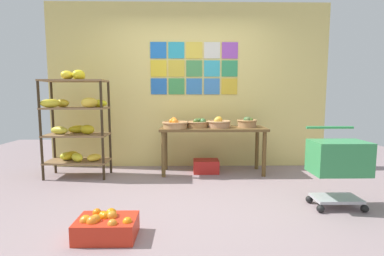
# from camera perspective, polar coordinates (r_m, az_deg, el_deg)

# --- Properties ---
(ground) EXTENTS (9.23, 9.23, 0.00)m
(ground) POSITION_cam_1_polar(r_m,az_deg,el_deg) (3.34, -0.49, -14.41)
(ground) COLOR gray
(back_wall_with_art) EXTENTS (4.61, 0.07, 2.69)m
(back_wall_with_art) POSITION_cam_1_polar(r_m,az_deg,el_deg) (4.77, -0.66, 8.40)
(back_wall_with_art) COLOR #E4CE72
(back_wall_with_art) RESTS_ON ground
(banana_shelf_unit) EXTENTS (0.90, 0.52, 1.55)m
(banana_shelf_unit) POSITION_cam_1_polar(r_m,az_deg,el_deg) (4.45, -22.33, 1.46)
(banana_shelf_unit) COLOR #312515
(banana_shelf_unit) RESTS_ON ground
(display_table) EXTENTS (1.61, 0.55, 0.71)m
(display_table) POSITION_cam_1_polar(r_m,az_deg,el_deg) (4.36, 4.20, -1.13)
(display_table) COLOR brown
(display_table) RESTS_ON ground
(fruit_basket_back_right) EXTENTS (0.35, 0.35, 0.14)m
(fruit_basket_back_right) POSITION_cam_1_polar(r_m,az_deg,el_deg) (4.34, 1.10, 0.94)
(fruit_basket_back_right) COLOR #B17D49
(fruit_basket_back_right) RESTS_ON display_table
(fruit_basket_left) EXTENTS (0.31, 0.31, 0.16)m
(fruit_basket_left) POSITION_cam_1_polar(r_m,az_deg,el_deg) (4.45, 11.06, 1.13)
(fruit_basket_left) COLOR #AE7E4F
(fruit_basket_left) RESTS_ON display_table
(fruit_basket_centre) EXTENTS (0.36, 0.36, 0.17)m
(fruit_basket_centre) POSITION_cam_1_polar(r_m,az_deg,el_deg) (4.33, 5.42, 1.07)
(fruit_basket_centre) COLOR tan
(fruit_basket_centre) RESTS_ON display_table
(fruit_basket_back_left) EXTENTS (0.39, 0.39, 0.16)m
(fruit_basket_back_left) POSITION_cam_1_polar(r_m,az_deg,el_deg) (4.23, -3.44, 0.81)
(fruit_basket_back_left) COLOR #B0814F
(fruit_basket_back_left) RESTS_ON display_table
(produce_crate_under_table) EXTENTS (0.39, 0.28, 0.20)m
(produce_crate_under_table) POSITION_cam_1_polar(r_m,az_deg,el_deg) (4.46, 2.84, -7.69)
(produce_crate_under_table) COLOR red
(produce_crate_under_table) RESTS_ON ground
(orange_crate_foreground) EXTENTS (0.50, 0.33, 0.23)m
(orange_crate_foreground) POSITION_cam_1_polar(r_m,az_deg,el_deg) (2.62, -16.95, -18.39)
(orange_crate_foreground) COLOR red
(orange_crate_foreground) RESTS_ON ground
(shopping_cart) EXTENTS (0.56, 0.41, 0.86)m
(shopping_cart) POSITION_cam_1_polar(r_m,az_deg,el_deg) (3.38, 27.35, -5.86)
(shopping_cart) COLOR black
(shopping_cart) RESTS_ON ground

